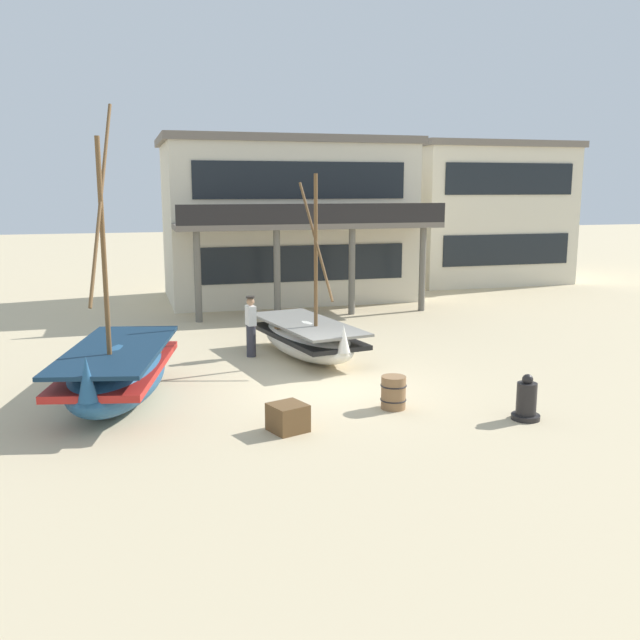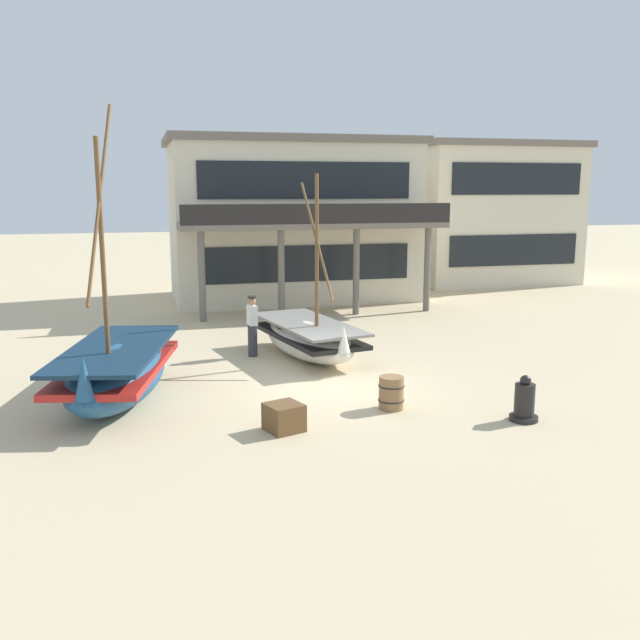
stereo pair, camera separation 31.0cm
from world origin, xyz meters
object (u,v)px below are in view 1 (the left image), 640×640
capstan_winch (526,401)px  wooden_barrel (393,392)px  harbor_building_main (286,219)px  cargo_crate (288,418)px  harbor_building_annex (478,212)px  fisherman_by_hull (251,327)px  fishing_boat_near_left (307,338)px  fishing_boat_centre_large (118,372)px

capstan_winch → wooden_barrel: (-2.31, 1.38, -0.02)m
capstan_winch → harbor_building_main: harbor_building_main is taller
cargo_crate → harbor_building_annex: bearing=53.3°
cargo_crate → fisherman_by_hull: bearing=86.3°
fishing_boat_near_left → fisherman_by_hull: 1.58m
harbor_building_annex → cargo_crate: bearing=-126.7°
wooden_barrel → harbor_building_main: 15.71m
fishing_boat_near_left → harbor_building_annex: 18.49m
fishing_boat_centre_large → fisherman_by_hull: bearing=43.5°
fishing_boat_centre_large → fishing_boat_near_left: bearing=29.5°
fishing_boat_centre_large → fisherman_by_hull: 4.84m
fishing_boat_centre_large → capstan_winch: bearing=-23.4°
fishing_boat_centre_large → harbor_building_annex: bearing=43.2°
fishing_boat_near_left → cargo_crate: fishing_boat_near_left is taller
cargo_crate → harbor_building_main: bearing=77.0°
fishing_boat_near_left → cargo_crate: bearing=-108.5°
capstan_winch → harbor_building_main: bearing=93.5°
fishing_boat_centre_large → capstan_winch: size_ratio=6.74×
fishing_boat_near_left → harbor_building_annex: bearing=47.5°
harbor_building_annex → fishing_boat_centre_large: bearing=-136.8°
wooden_barrel → cargo_crate: 2.56m
fishing_boat_centre_large → harbor_building_annex: size_ratio=0.79×
fishing_boat_near_left → wooden_barrel: (0.59, -4.84, -0.20)m
fisherman_by_hull → capstan_winch: bearing=-57.0°
fishing_boat_near_left → harbor_building_annex: (12.34, 13.47, 2.82)m
harbor_building_annex → fisherman_by_hull: bearing=-136.8°
fishing_boat_centre_large → wooden_barrel: bearing=-20.0°
fisherman_by_hull → wooden_barrel: size_ratio=2.41×
fishing_boat_centre_large → harbor_building_annex: harbor_building_annex is taller
fishing_boat_near_left → fisherman_by_hull: (-1.46, 0.52, 0.29)m
harbor_building_main → cargo_crate: bearing=-103.0°
fisherman_by_hull → harbor_building_main: harbor_building_main is taller
cargo_crate → fishing_boat_near_left: bearing=71.5°
cargo_crate → harbor_building_annex: (14.20, 19.04, 3.10)m
fishing_boat_centre_large → harbor_building_main: 15.24m
capstan_winch → wooden_barrel: 2.69m
capstan_winch → harbor_building_annex: harbor_building_annex is taller
fishing_boat_centre_large → cargo_crate: size_ratio=9.89×
fisherman_by_hull → harbor_building_annex: bearing=43.2°
harbor_building_main → harbor_building_annex: bearing=15.6°
fishing_boat_near_left → harbor_building_main: (1.87, 10.55, 2.74)m
harbor_building_main → harbor_building_annex: (10.47, 2.92, 0.08)m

